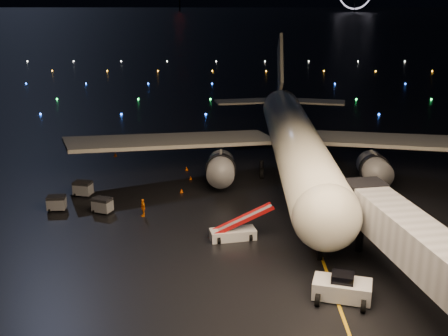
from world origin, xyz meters
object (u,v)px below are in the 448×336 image
at_px(airliner, 294,112).
at_px(baggage_cart_1, 83,189).
at_px(belt_loader, 233,224).
at_px(baggage_cart_0, 102,205).
at_px(pushback_tug, 342,286).
at_px(crew_c, 143,208).
at_px(baggage_cart_2, 57,203).

bearing_deg(airliner, baggage_cart_1, -160.10).
bearing_deg(baggage_cart_1, belt_loader, -21.97).
relative_size(airliner, baggage_cart_0, 29.61).
height_order(airliner, baggage_cart_0, airliner).
distance_m(pushback_tug, crew_c, 23.52).
bearing_deg(pushback_tug, belt_loader, 142.19).
distance_m(belt_loader, baggage_cart_2, 19.75).
height_order(airliner, belt_loader, airliner).
relative_size(pushback_tug, belt_loader, 0.69).
bearing_deg(pushback_tug, crew_c, 151.86).
xyz_separation_m(pushback_tug, belt_loader, (-8.01, 10.61, 0.48)).
distance_m(airliner, baggage_cart_0, 26.15).
relative_size(belt_loader, baggage_cart_0, 3.26).
bearing_deg(baggage_cart_2, airliner, 21.57).
bearing_deg(baggage_cart_0, pushback_tug, -16.98).
bearing_deg(airliner, pushback_tug, -88.70).
xyz_separation_m(pushback_tug, baggage_cart_1, (-24.77, 22.24, -0.19)).
bearing_deg(crew_c, belt_loader, 33.46).
xyz_separation_m(crew_c, baggage_cart_1, (-7.65, 6.12, -0.12)).
distance_m(airliner, baggage_cart_1, 26.83).
height_order(belt_loader, baggage_cart_0, belt_loader).
height_order(pushback_tug, crew_c, pushback_tug).
distance_m(belt_loader, baggage_cart_1, 20.40).
bearing_deg(crew_c, airliner, 105.74).
bearing_deg(baggage_cart_0, crew_c, 8.78).
relative_size(airliner, crew_c, 29.64).
bearing_deg(baggage_cart_2, pushback_tug, -38.84).
bearing_deg(airliner, belt_loader, -110.18).
xyz_separation_m(belt_loader, baggage_cart_1, (-16.76, 11.62, -0.67)).
xyz_separation_m(crew_c, baggage_cart_0, (-4.36, 0.99, -0.14)).
relative_size(pushback_tug, crew_c, 2.25).
xyz_separation_m(pushback_tug, crew_c, (-17.12, 16.12, -0.07)).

